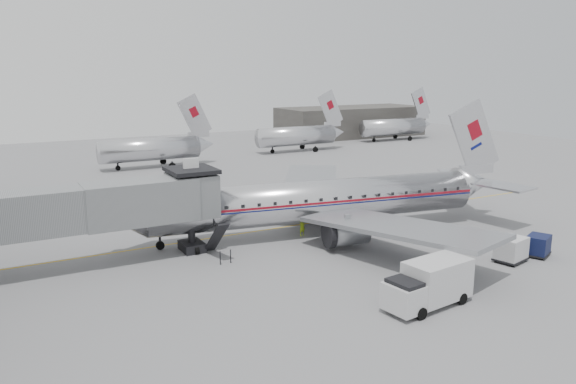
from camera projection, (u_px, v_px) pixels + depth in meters
name	position (u px, v px, depth m)	size (l,w,h in m)	color
ground	(320.00, 245.00, 44.36)	(160.00, 160.00, 0.00)	slate
hangar	(351.00, 122.00, 116.25)	(30.00, 12.00, 6.00)	#393634
apron_line	(313.00, 223.00, 50.90)	(0.15, 60.00, 0.01)	gold
jet_bridge	(88.00, 209.00, 38.75)	(21.00, 6.20, 7.10)	#5B5E60
distant_aircraft_near	(151.00, 148.00, 78.87)	(16.39, 3.20, 10.26)	silver
distant_aircraft_mid	(297.00, 135.00, 94.53)	(16.39, 3.20, 10.26)	silver
distant_aircraft_far	(394.00, 126.00, 109.26)	(16.39, 3.20, 10.26)	silver
airliner	(325.00, 200.00, 47.30)	(35.03, 32.22, 11.13)	silver
service_van	(429.00, 284.00, 32.70)	(5.90, 2.84, 2.67)	silver
baggage_cart_navy	(538.00, 245.00, 41.69)	(2.44, 2.20, 1.57)	#0D1336
baggage_cart_white	(511.00, 249.00, 40.41)	(2.63, 2.22, 1.80)	silver
ramp_worker	(302.00, 226.00, 46.82)	(0.59, 0.39, 1.61)	#96BC16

